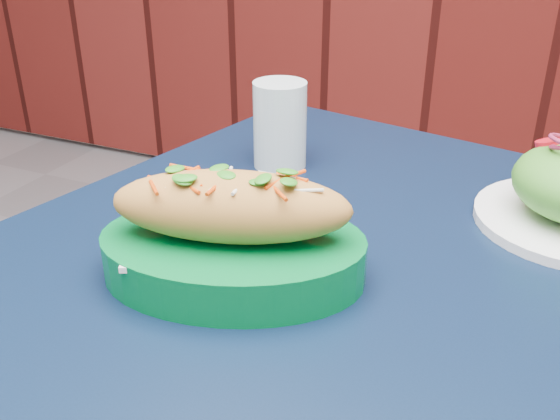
% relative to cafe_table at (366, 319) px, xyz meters
% --- Properties ---
extents(cafe_table, '(0.95, 0.95, 0.75)m').
position_rel_cafe_table_xyz_m(cafe_table, '(0.00, 0.00, 0.00)').
color(cafe_table, black).
rests_on(cafe_table, ground).
extents(banh_mi_basket, '(0.31, 0.25, 0.12)m').
position_rel_cafe_table_xyz_m(banh_mi_basket, '(-0.12, -0.10, 0.14)').
color(banh_mi_basket, '#00642A').
rests_on(banh_mi_basket, cafe_table).
extents(water_glass, '(0.08, 0.08, 0.12)m').
position_rel_cafe_table_xyz_m(water_glass, '(-0.19, 0.19, 0.15)').
color(water_glass, silver).
rests_on(water_glass, cafe_table).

